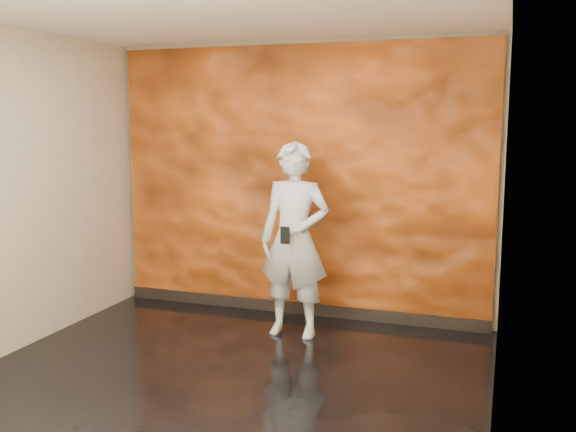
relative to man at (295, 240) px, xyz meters
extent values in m
cube|color=black|center=(-0.18, -1.29, -0.91)|extent=(4.00, 4.00, 0.01)
cube|color=tan|center=(-0.18, 0.71, 0.49)|extent=(4.00, 0.02, 2.80)
cube|color=tan|center=(-0.18, -3.29, 0.49)|extent=(4.00, 0.02, 2.80)
cube|color=tan|center=(1.82, -1.29, 0.49)|extent=(0.02, 4.00, 2.80)
cube|color=white|center=(-0.18, -1.29, 1.89)|extent=(4.00, 4.00, 0.01)
cube|color=orange|center=(-0.18, 0.67, 0.47)|extent=(3.90, 0.06, 2.75)
cube|color=black|center=(-0.18, 0.63, -0.85)|extent=(3.90, 0.04, 0.12)
imported|color=#A6ADB6|center=(0.00, 0.00, 0.00)|extent=(0.67, 0.44, 1.81)
cube|color=black|center=(-0.01, -0.25, 0.09)|extent=(0.08, 0.02, 0.16)
camera|label=1|loc=(1.85, -5.54, 1.11)|focal=40.00mm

